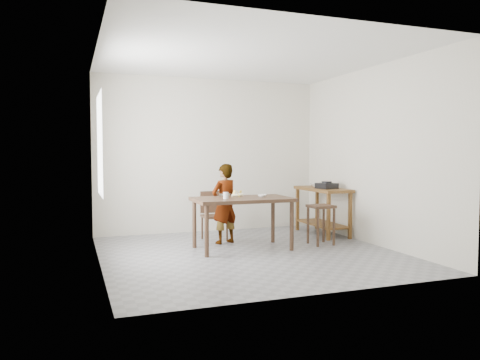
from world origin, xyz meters
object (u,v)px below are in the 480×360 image
object	(u,v)px
prep_counter	(322,211)
stool	(321,225)
child	(224,204)
dining_chair	(214,216)
dining_table	(242,223)

from	to	relation	value
prep_counter	stool	xyz separation A→B (m)	(-0.47, -0.78, -0.10)
child	stool	xyz separation A→B (m)	(1.35, -0.59, -0.31)
stool	dining_chair	bearing A→B (deg)	147.64
dining_table	stool	bearing A→B (deg)	-3.72
dining_table	prep_counter	size ratio (longest dim) A/B	1.17
prep_counter	dining_chair	distance (m)	1.90
dining_table	prep_counter	xyz separation A→B (m)	(1.72, 0.70, 0.03)
child	stool	size ratio (longest dim) A/B	2.03
child	dining_chair	world-z (taller)	child
prep_counter	dining_table	bearing A→B (deg)	-157.85
prep_counter	child	distance (m)	1.85
prep_counter	dining_chair	xyz separation A→B (m)	(-1.90, 0.12, -0.01)
prep_counter	child	xyz separation A→B (m)	(-1.83, -0.19, 0.21)
dining_table	child	world-z (taller)	child
prep_counter	child	size ratio (longest dim) A/B	0.98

